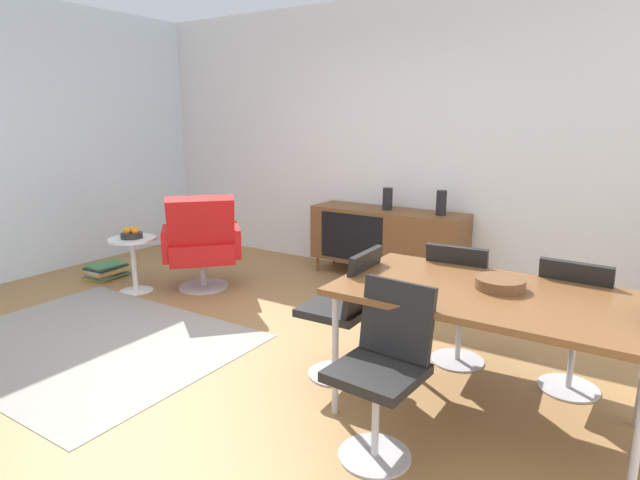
# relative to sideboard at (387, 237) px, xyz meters

# --- Properties ---
(ground_plane) EXTENTS (8.32, 8.32, 0.00)m
(ground_plane) POSITION_rel_sideboard_xyz_m (-0.01, -2.30, -0.44)
(ground_plane) COLOR #9E7242
(wall_back) EXTENTS (6.80, 0.12, 2.80)m
(wall_back) POSITION_rel_sideboard_xyz_m (-0.01, 0.30, 0.96)
(wall_back) COLOR white
(wall_back) RESTS_ON ground_plane
(sideboard) EXTENTS (1.60, 0.45, 0.72)m
(sideboard) POSITION_rel_sideboard_xyz_m (0.00, 0.00, 0.00)
(sideboard) COLOR brown
(sideboard) RESTS_ON ground_plane
(vase_cobalt) EXTENTS (0.10, 0.10, 0.24)m
(vase_cobalt) POSITION_rel_sideboard_xyz_m (0.55, 0.00, 0.40)
(vase_cobalt) COLOR black
(vase_cobalt) RESTS_ON sideboard
(vase_sculptural_dark) EXTENTS (0.10, 0.10, 0.22)m
(vase_sculptural_dark) POSITION_rel_sideboard_xyz_m (-0.01, 0.00, 0.39)
(vase_sculptural_dark) COLOR black
(vase_sculptural_dark) RESTS_ON sideboard
(dining_table) EXTENTS (1.60, 0.90, 0.74)m
(dining_table) POSITION_rel_sideboard_xyz_m (1.60, -2.07, 0.26)
(dining_table) COLOR brown
(dining_table) RESTS_ON ground_plane
(wooden_bowl_on_table) EXTENTS (0.26, 0.26, 0.06)m
(wooden_bowl_on_table) POSITION_rel_sideboard_xyz_m (1.62, -2.00, 0.33)
(wooden_bowl_on_table) COLOR brown
(wooden_bowl_on_table) RESTS_ON dining_table
(dining_chair_front_left) EXTENTS (0.43, 0.45, 0.86)m
(dining_chair_front_left) POSITION_rel_sideboard_xyz_m (1.25, -2.63, 0.03)
(dining_chair_front_left) COLOR black
(dining_chair_front_left) RESTS_ON ground_plane
(dining_chair_back_right) EXTENTS (0.42, 0.45, 0.86)m
(dining_chair_back_right) POSITION_rel_sideboard_xyz_m (1.94, -1.52, 0.03)
(dining_chair_back_right) COLOR black
(dining_chair_back_right) RESTS_ON ground_plane
(dining_chair_near_window) EXTENTS (0.44, 0.41, 0.86)m
(dining_chair_near_window) POSITION_rel_sideboard_xyz_m (0.71, -2.07, 0.03)
(dining_chair_near_window) COLOR black
(dining_chair_near_window) RESTS_ON ground_plane
(dining_chair_back_left) EXTENTS (0.43, 0.45, 0.86)m
(dining_chair_back_left) POSITION_rel_sideboard_xyz_m (1.25, -1.52, 0.03)
(dining_chair_back_left) COLOR black
(dining_chair_back_left) RESTS_ON ground_plane
(lounge_chair_red) EXTENTS (0.91, 0.91, 0.95)m
(lounge_chair_red) POSITION_rel_sideboard_xyz_m (-1.32, -1.29, 0.03)
(lounge_chair_red) COLOR red
(lounge_chair_red) RESTS_ON ground_plane
(side_table_round) EXTENTS (0.44, 0.44, 0.52)m
(side_table_round) POSITION_rel_sideboard_xyz_m (-1.84, -1.68, -0.12)
(side_table_round) COLOR white
(side_table_round) RESTS_ON ground_plane
(fruit_bowl) EXTENTS (0.20, 0.20, 0.11)m
(fruit_bowl) POSITION_rel_sideboard_xyz_m (-1.84, -1.67, 0.12)
(fruit_bowl) COLOR #262628
(fruit_bowl) RESTS_ON side_table_round
(magazine_stack) EXTENTS (0.33, 0.40, 0.14)m
(magazine_stack) POSITION_rel_sideboard_xyz_m (-2.46, -1.57, -0.37)
(magazine_stack) COLOR gold
(magazine_stack) RESTS_ON ground_plane
(area_rug) EXTENTS (2.20, 1.70, 0.01)m
(area_rug) POSITION_rel_sideboard_xyz_m (-1.14, -2.65, -0.44)
(area_rug) COLOR gray
(area_rug) RESTS_ON ground_plane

